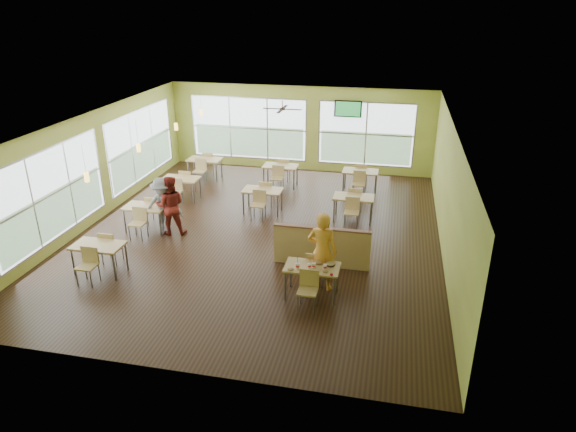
{
  "coord_description": "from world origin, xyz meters",
  "views": [
    {
      "loc": [
        3.54,
        -12.81,
        6.21
      ],
      "look_at": [
        1.06,
        -1.11,
        1.08
      ],
      "focal_mm": 32.0,
      "sensor_mm": 36.0,
      "label": 1
    }
  ],
  "objects_px": {
    "main_table": "(312,271)",
    "food_basket": "(330,264)",
    "half_wall_divider": "(322,247)",
    "man_plaid": "(322,252)"
  },
  "relations": [
    {
      "from": "half_wall_divider",
      "to": "man_plaid",
      "type": "xyz_separation_m",
      "value": [
        0.16,
        -1.07,
        0.42
      ]
    },
    {
      "from": "main_table",
      "to": "food_basket",
      "type": "distance_m",
      "value": 0.44
    },
    {
      "from": "main_table",
      "to": "man_plaid",
      "type": "distance_m",
      "value": 0.52
    },
    {
      "from": "food_basket",
      "to": "half_wall_divider",
      "type": "bearing_deg",
      "value": 106.38
    },
    {
      "from": "half_wall_divider",
      "to": "man_plaid",
      "type": "bearing_deg",
      "value": -81.29
    },
    {
      "from": "main_table",
      "to": "man_plaid",
      "type": "bearing_deg",
      "value": 66.92
    },
    {
      "from": "man_plaid",
      "to": "half_wall_divider",
      "type": "bearing_deg",
      "value": -75.1
    },
    {
      "from": "main_table",
      "to": "man_plaid",
      "type": "xyz_separation_m",
      "value": [
        0.16,
        0.38,
        0.31
      ]
    },
    {
      "from": "man_plaid",
      "to": "food_basket",
      "type": "relative_size",
      "value": 8.44
    },
    {
      "from": "main_table",
      "to": "food_basket",
      "type": "relative_size",
      "value": 6.81
    }
  ]
}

